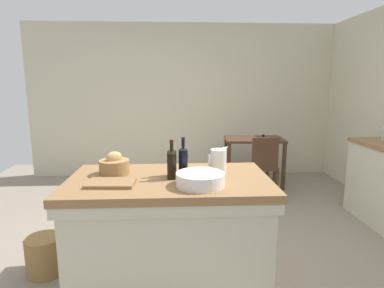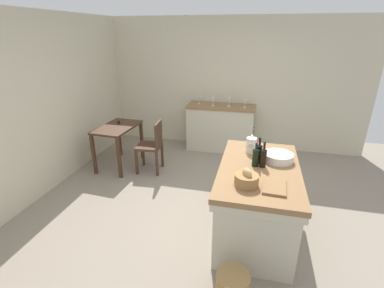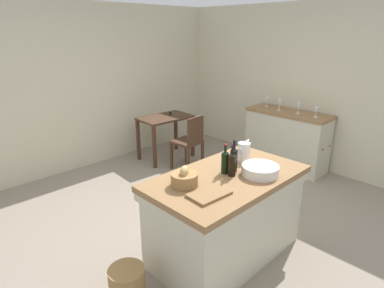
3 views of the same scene
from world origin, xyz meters
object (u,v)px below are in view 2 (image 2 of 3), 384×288
(wine_bottle_dark, at_px, (259,153))
(island_table, at_px, (257,198))
(cutting_board, at_px, (274,186))
(wine_glass_left, at_px, (229,100))
(pitcher, at_px, (251,145))
(wine_glass_middle, at_px, (213,99))
(wash_bowl, at_px, (278,157))
(wine_bottle_green, at_px, (263,157))
(bread_basket, at_px, (247,179))
(writing_desk, at_px, (118,133))
(wine_bottle_amber, at_px, (255,156))
(side_cabinet, at_px, (220,128))
(wine_glass_far_left, at_px, (245,102))
(wooden_chair, at_px, (152,145))
(wine_glass_right, at_px, (199,99))

(wine_bottle_dark, bearing_deg, island_table, -168.78)
(island_table, distance_m, cutting_board, 0.61)
(cutting_board, relative_size, wine_glass_left, 1.97)
(pitcher, distance_m, cutting_board, 0.86)
(pitcher, bearing_deg, wine_glass_middle, 22.12)
(wash_bowl, xyz_separation_m, wine_glass_middle, (2.22, 1.16, 0.14))
(wash_bowl, relative_size, wine_bottle_green, 1.18)
(pitcher, height_order, bread_basket, pitcher)
(writing_desk, relative_size, cutting_board, 2.73)
(cutting_board, height_order, wine_glass_left, wine_glass_left)
(wine_bottle_amber, height_order, wine_glass_left, wine_bottle_amber)
(wash_bowl, xyz_separation_m, cutting_board, (-0.64, 0.06, -0.04))
(side_cabinet, xyz_separation_m, wine_bottle_amber, (-2.46, -0.74, 0.53))
(pitcher, height_order, wine_glass_far_left, pitcher)
(island_table, xyz_separation_m, wooden_chair, (1.23, 1.79, 0.02))
(wine_bottle_dark, height_order, wine_glass_left, wine_bottle_dark)
(writing_desk, height_order, wine_glass_far_left, wine_glass_far_left)
(wash_bowl, bearing_deg, wine_bottle_dark, 116.46)
(island_table, relative_size, wash_bowl, 4.44)
(pitcher, bearing_deg, wine_glass_right, 27.91)
(cutting_board, height_order, wine_glass_far_left, wine_glass_far_left)
(side_cabinet, xyz_separation_m, wooden_chair, (-1.26, 1.00, 0.02))
(wine_bottle_dark, distance_m, wine_bottle_amber, 0.10)
(wine_glass_left, bearing_deg, cutting_board, -164.85)
(pitcher, bearing_deg, wooden_chair, 63.60)
(wash_bowl, xyz_separation_m, wine_glass_far_left, (2.22, 0.53, 0.12))
(pitcher, height_order, wine_glass_right, pitcher)
(wooden_chair, relative_size, pitcher, 3.80)
(island_table, relative_size, wine_bottle_green, 5.26)
(writing_desk, xyz_separation_m, bread_basket, (-1.73, -2.33, 0.31))
(side_cabinet, height_order, wine_glass_left, wine_glass_left)
(island_table, xyz_separation_m, wash_bowl, (0.22, -0.21, 0.45))
(pitcher, relative_size, bread_basket, 0.99)
(island_table, bearing_deg, writing_desk, 62.39)
(wine_bottle_dark, bearing_deg, wine_bottle_green, -149.80)
(wine_glass_left, xyz_separation_m, wine_glass_middle, (-0.03, 0.32, 0.01))
(wine_glass_right, bearing_deg, wine_bottle_amber, -154.57)
(writing_desk, bearing_deg, island_table, -117.61)
(cutting_board, bearing_deg, wine_bottle_amber, 25.00)
(island_table, xyz_separation_m, bread_basket, (-0.44, 0.13, 0.47))
(cutting_board, xyz_separation_m, wine_bottle_amber, (0.44, 0.20, 0.11))
(bread_basket, height_order, wine_glass_middle, wine_glass_middle)
(wine_glass_far_left, bearing_deg, bread_basket, -176.01)
(wine_glass_left, bearing_deg, side_cabinet, 85.88)
(wooden_chair, bearing_deg, side_cabinet, -38.57)
(wine_glass_middle, bearing_deg, bread_basket, -164.04)
(writing_desk, relative_size, wine_glass_middle, 5.04)
(wooden_chair, distance_m, bread_basket, 2.40)
(wine_bottle_amber, relative_size, wine_glass_left, 1.69)
(pitcher, distance_m, bread_basket, 0.84)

